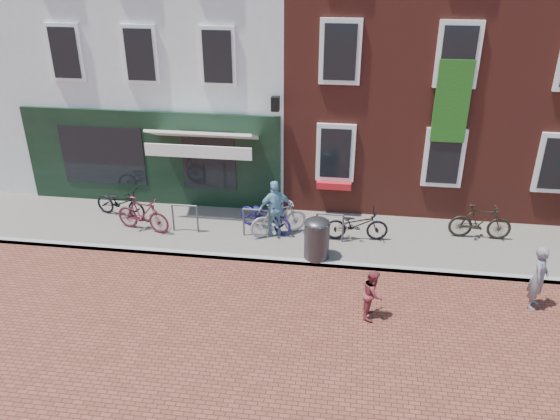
# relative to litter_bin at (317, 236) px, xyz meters

# --- Properties ---
(ground) EXTENTS (80.00, 80.00, 0.00)m
(ground) POSITION_rel_litter_bin_xyz_m (-0.22, -0.30, -0.71)
(ground) COLOR brown
(sidewalk) EXTENTS (24.00, 3.00, 0.10)m
(sidewalk) POSITION_rel_litter_bin_xyz_m (0.78, 1.20, -0.66)
(sidewalk) COLOR slate
(sidewalk) RESTS_ON ground
(building_stucco) EXTENTS (8.00, 8.00, 9.00)m
(building_stucco) POSITION_rel_litter_bin_xyz_m (-5.22, 6.70, 3.79)
(building_stucco) COLOR silver
(building_stucco) RESTS_ON ground
(building_brick_mid) EXTENTS (6.00, 8.00, 10.00)m
(building_brick_mid) POSITION_rel_litter_bin_xyz_m (1.78, 6.70, 4.29)
(building_brick_mid) COLOR maroon
(building_brick_mid) RESTS_ON ground
(litter_bin) EXTENTS (0.64, 0.64, 1.18)m
(litter_bin) POSITION_rel_litter_bin_xyz_m (0.00, 0.00, 0.00)
(litter_bin) COLOR #373639
(litter_bin) RESTS_ON sidewalk
(woman) EXTENTS (0.56, 0.65, 1.50)m
(woman) POSITION_rel_litter_bin_xyz_m (4.98, -1.29, 0.04)
(woman) COLOR slate
(woman) RESTS_ON ground
(boy) EXTENTS (0.50, 0.61, 1.14)m
(boy) POSITION_rel_litter_bin_xyz_m (1.38, -2.17, -0.14)
(boy) COLOR maroon
(boy) RESTS_ON ground
(cafe_person) EXTENTS (1.01, 0.76, 1.60)m
(cafe_person) POSITION_rel_litter_bin_xyz_m (-1.22, 1.06, 0.19)
(cafe_person) COLOR #7BB2C7
(cafe_person) RESTS_ON sidewalk
(bicycle_0) EXTENTS (1.80, 1.02, 0.89)m
(bicycle_0) POSITION_rel_litter_bin_xyz_m (-5.88, 1.57, -0.16)
(bicycle_0) COLOR black
(bicycle_0) RESTS_ON sidewalk
(bicycle_1) EXTENTS (1.71, 0.83, 0.99)m
(bicycle_1) POSITION_rel_litter_bin_xyz_m (-4.90, 0.80, -0.11)
(bicycle_1) COLOR #511622
(bicycle_1) RESTS_ON sidewalk
(bicycle_2) EXTENTS (1.79, 1.25, 0.89)m
(bicycle_2) POSITION_rel_litter_bin_xyz_m (-1.55, 1.31, -0.16)
(bicycle_2) COLOR #181051
(bicycle_2) RESTS_ON sidewalk
(bicycle_3) EXTENTS (1.66, 1.24, 0.99)m
(bicycle_3) POSITION_rel_litter_bin_xyz_m (-1.13, 1.07, -0.11)
(bicycle_3) COLOR #959497
(bicycle_3) RESTS_ON sidewalk
(bicycle_4) EXTENTS (1.75, 0.76, 0.89)m
(bicycle_4) POSITION_rel_litter_bin_xyz_m (0.98, 1.11, -0.16)
(bicycle_4) COLOR black
(bicycle_4) RESTS_ON sidewalk
(bicycle_5) EXTENTS (1.65, 0.48, 0.99)m
(bicycle_5) POSITION_rel_litter_bin_xyz_m (4.29, 1.64, -0.11)
(bicycle_5) COLOR black
(bicycle_5) RESTS_ON sidewalk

